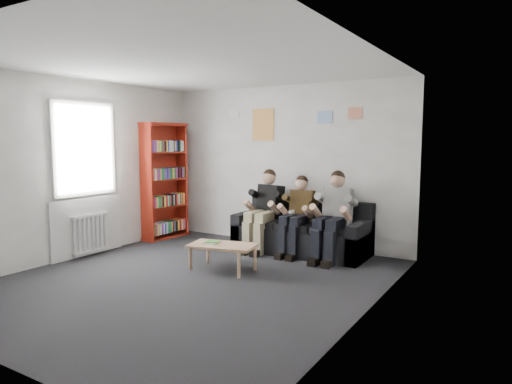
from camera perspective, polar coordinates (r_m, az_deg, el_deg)
room_shell at (r=5.73m, az=-8.34°, el=2.09°), size 5.00×5.00×5.00m
sofa at (r=7.34m, az=5.76°, el=-5.23°), size 2.12×0.87×0.82m
bookshelf at (r=8.46m, az=-11.32°, el=1.37°), size 0.31×0.94×2.09m
coffee_table at (r=6.33m, az=-4.22°, el=-6.92°), size 0.90×0.49×0.36m
game_cases at (r=6.40m, az=-5.62°, el=-6.27°), size 0.21×0.17×0.03m
person_left at (r=7.38m, az=0.97°, el=-2.33°), size 0.41×0.87×1.31m
person_middle at (r=7.11m, az=5.11°, el=-2.94°), size 0.37×0.79×1.24m
person_right at (r=6.87m, az=9.54°, el=-3.03°), size 0.42×0.89×1.33m
radiator at (r=7.54m, az=-19.95°, el=-4.87°), size 0.10×0.64×0.60m
window at (r=7.50m, az=-20.50°, el=0.30°), size 0.05×1.30×2.36m
poster_large at (r=7.99m, az=0.89°, el=8.40°), size 0.42×0.01×0.55m
poster_blue at (r=7.48m, az=8.61°, el=9.23°), size 0.25×0.01×0.20m
poster_pink at (r=7.30m, az=12.28°, el=9.62°), size 0.22×0.01×0.18m
poster_sign at (r=8.32m, az=-2.73°, el=9.70°), size 0.20×0.01×0.14m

